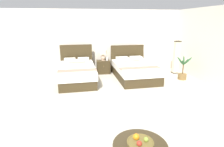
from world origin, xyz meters
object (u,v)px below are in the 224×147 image
(fruit_bowl, at_px, (140,143))
(potted_palm, at_px, (183,73))
(floor_lamp_corner, at_px, (176,57))
(bed_near_window, at_px, (77,72))
(bed_near_corner, at_px, (134,70))
(table_lamp, at_px, (103,53))
(vase, at_px, (107,59))
(nightstand, at_px, (103,67))

(fruit_bowl, distance_m, potted_palm, 4.85)
(floor_lamp_corner, height_order, potted_palm, floor_lamp_corner)
(bed_near_window, height_order, bed_near_corner, bed_near_window)
(potted_palm, bearing_deg, floor_lamp_corner, 80.29)
(bed_near_corner, bearing_deg, fruit_bowl, -104.81)
(fruit_bowl, bearing_deg, table_lamp, 89.26)
(bed_near_window, height_order, vase, bed_near_window)
(bed_near_window, bearing_deg, floor_lamp_corner, 5.97)
(table_lamp, bearing_deg, potted_palm, -24.65)
(nightstand, height_order, table_lamp, table_lamp)
(table_lamp, bearing_deg, bed_near_window, -140.71)
(floor_lamp_corner, bearing_deg, fruit_bowl, -122.40)
(bed_near_corner, distance_m, table_lamp, 1.47)
(bed_near_corner, bearing_deg, vase, 139.71)
(nightstand, xyz_separation_m, vase, (0.16, -0.04, 0.34))
(bed_near_corner, relative_size, vase, 15.81)
(bed_near_window, bearing_deg, nightstand, 38.62)
(fruit_bowl, bearing_deg, floor_lamp_corner, 57.60)
(bed_near_window, distance_m, potted_palm, 3.86)
(fruit_bowl, bearing_deg, bed_near_window, 102.47)
(bed_near_window, height_order, table_lamp, bed_near_window)
(nightstand, distance_m, potted_palm, 3.08)
(vase, xyz_separation_m, fruit_bowl, (-0.23, -5.13, -0.13))
(vase, xyz_separation_m, potted_palm, (2.65, -1.23, -0.37))
(table_lamp, distance_m, potted_palm, 3.15)
(bed_near_corner, distance_m, floor_lamp_corner, 1.95)
(vase, bearing_deg, floor_lamp_corner, -7.44)
(vase, bearing_deg, table_lamp, 159.24)
(nightstand, height_order, floor_lamp_corner, floor_lamp_corner)
(nightstand, relative_size, fruit_bowl, 1.46)
(fruit_bowl, relative_size, floor_lamp_corner, 0.28)
(nightstand, relative_size, floor_lamp_corner, 0.41)
(bed_near_window, xyz_separation_m, table_lamp, (1.03, 0.84, 0.53))
(bed_near_corner, height_order, nightstand, bed_near_corner)
(nightstand, bearing_deg, vase, -14.17)
(bed_near_window, bearing_deg, table_lamp, 39.29)
(vase, bearing_deg, potted_palm, -24.87)
(floor_lamp_corner, relative_size, potted_palm, 1.54)
(table_lamp, height_order, potted_palm, table_lamp)
(fruit_bowl, xyz_separation_m, potted_palm, (2.88, 3.90, -0.23))
(bed_near_corner, bearing_deg, potted_palm, -14.46)
(nightstand, relative_size, table_lamp, 1.21)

